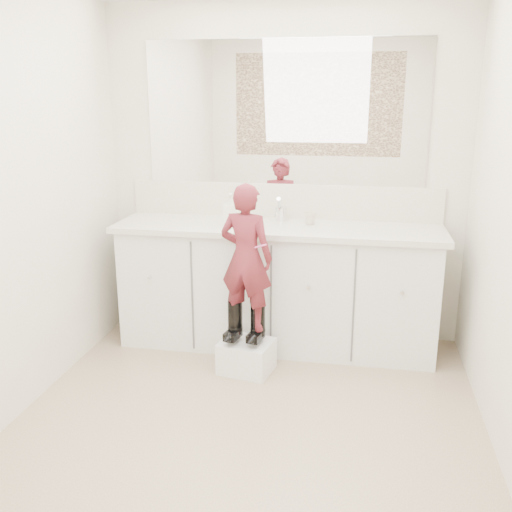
# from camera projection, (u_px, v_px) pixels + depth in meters

# --- Properties ---
(floor) EXTENTS (3.00, 3.00, 0.00)m
(floor) POSITION_uv_depth(u_px,v_px,m) (242.00, 437.00, 3.05)
(floor) COLOR #826C55
(floor) RESTS_ON ground
(wall_back) EXTENTS (2.60, 0.00, 2.60)m
(wall_back) POSITION_uv_depth(u_px,v_px,m) (284.00, 175.00, 4.14)
(wall_back) COLOR beige
(wall_back) RESTS_ON floor
(wall_front) EXTENTS (2.60, 0.00, 2.60)m
(wall_front) POSITION_uv_depth(u_px,v_px,m) (105.00, 349.00, 1.31)
(wall_front) COLOR beige
(wall_front) RESTS_ON floor
(vanity_cabinet) EXTENTS (2.20, 0.55, 0.85)m
(vanity_cabinet) POSITION_uv_depth(u_px,v_px,m) (277.00, 288.00, 4.09)
(vanity_cabinet) COLOR silver
(vanity_cabinet) RESTS_ON floor
(countertop) EXTENTS (2.28, 0.58, 0.04)m
(countertop) POSITION_uv_depth(u_px,v_px,m) (277.00, 228.00, 3.96)
(countertop) COLOR beige
(countertop) RESTS_ON vanity_cabinet
(backsplash) EXTENTS (2.28, 0.03, 0.25)m
(backsplash) POSITION_uv_depth(u_px,v_px,m) (283.00, 201.00, 4.18)
(backsplash) COLOR beige
(backsplash) RESTS_ON countertop
(mirror) EXTENTS (2.00, 0.02, 1.00)m
(mirror) POSITION_uv_depth(u_px,v_px,m) (284.00, 113.00, 4.01)
(mirror) COLOR white
(mirror) RESTS_ON wall_back
(dot_panel) EXTENTS (2.00, 0.01, 1.20)m
(dot_panel) POSITION_uv_depth(u_px,v_px,m) (92.00, 150.00, 1.19)
(dot_panel) COLOR #472819
(dot_panel) RESTS_ON wall_front
(faucet) EXTENTS (0.08, 0.08, 0.10)m
(faucet) POSITION_uv_depth(u_px,v_px,m) (281.00, 214.00, 4.10)
(faucet) COLOR silver
(faucet) RESTS_ON countertop
(cup) EXTENTS (0.11, 0.11, 0.08)m
(cup) POSITION_uv_depth(u_px,v_px,m) (310.00, 219.00, 3.98)
(cup) COLOR beige
(cup) RESTS_ON countertop
(soap_bottle) EXTENTS (0.11, 0.11, 0.22)m
(soap_bottle) POSITION_uv_depth(u_px,v_px,m) (231.00, 209.00, 3.95)
(soap_bottle) COLOR white
(soap_bottle) RESTS_ON countertop
(step_stool) EXTENTS (0.37, 0.33, 0.21)m
(step_stool) POSITION_uv_depth(u_px,v_px,m) (247.00, 356.00, 3.75)
(step_stool) COLOR white
(step_stool) RESTS_ON floor
(boot_left) EXTENTS (0.13, 0.20, 0.27)m
(boot_left) POSITION_uv_depth(u_px,v_px,m) (235.00, 321.00, 3.70)
(boot_left) COLOR black
(boot_left) RESTS_ON step_stool
(boot_right) EXTENTS (0.13, 0.20, 0.27)m
(boot_right) POSITION_uv_depth(u_px,v_px,m) (258.00, 323.00, 3.68)
(boot_right) COLOR black
(boot_right) RESTS_ON step_stool
(toddler) EXTENTS (0.38, 0.29, 0.94)m
(toddler) POSITION_uv_depth(u_px,v_px,m) (246.00, 258.00, 3.57)
(toddler) COLOR #AB3446
(toddler) RESTS_ON step_stool
(toothbrush) EXTENTS (0.14, 0.04, 0.06)m
(toothbrush) POSITION_uv_depth(u_px,v_px,m) (256.00, 247.00, 3.51)
(toothbrush) COLOR pink
(toothbrush) RESTS_ON toddler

